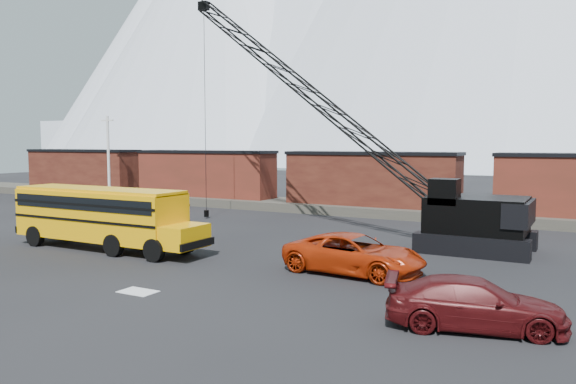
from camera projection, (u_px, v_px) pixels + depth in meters
The scene contains 11 objects.
ground at pixel (194, 269), 24.65m from camera, with size 160.00×160.00×0.00m, color black.
gravel_berm at pixel (371, 210), 43.83m from camera, with size 120.00×5.00×0.70m, color #4B473E.
boxcar_west_far at pixel (83, 169), 58.95m from camera, with size 13.70×3.10×4.17m.
boxcar_west_near at pixel (205, 173), 51.29m from camera, with size 13.70×3.10×4.17m.
boxcar_mid at pixel (371, 179), 43.62m from camera, with size 13.70×3.10×4.17m.
utility_pole at pixel (109, 158), 51.50m from camera, with size 1.40×0.24×8.00m.
snow_patch at pixel (138, 292), 20.91m from camera, with size 1.40×0.90×0.02m, color silver.
school_bus at pixel (104, 215), 29.17m from camera, with size 11.65×2.65×3.19m.
red_pickup at pixel (354, 254), 23.80m from camera, with size 2.79×6.06×1.68m, color #A82608.
maroon_suv at pixel (475, 304), 16.71m from camera, with size 2.13×5.25×1.52m, color #420B0D.
crawler_crane at pixel (310, 93), 34.71m from camera, with size 23.07×6.07×15.80m.
Camera 1 is at (15.27, -19.29, 5.54)m, focal length 35.00 mm.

